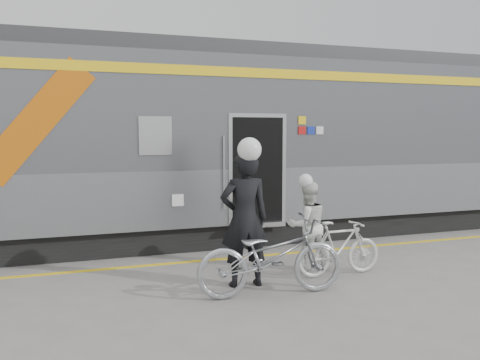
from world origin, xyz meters
name	(u,v)px	position (x,y,z in m)	size (l,w,h in m)	color
ground	(309,290)	(0.00, 0.00, 0.00)	(90.00, 90.00, 0.00)	slate
train	(134,145)	(-1.95, 4.19, 2.05)	(24.00, 3.17, 4.10)	black
safety_strip	(256,256)	(0.00, 2.15, 0.00)	(24.00, 0.12, 0.01)	yellow
man	(245,219)	(-0.82, 0.52, 1.02)	(0.75, 0.49, 2.04)	black
bicycle_left	(271,256)	(-0.62, -0.03, 0.56)	(0.75, 2.14, 1.13)	#9FA2A6
woman	(307,225)	(0.51, 1.07, 0.74)	(0.72, 0.56, 1.48)	white
bicycle_right	(339,248)	(0.81, 0.52, 0.45)	(0.42, 1.50, 0.90)	silver
helmet_man	(245,139)	(-0.82, 0.52, 2.22)	(0.35, 0.35, 0.35)	white
helmet_woman	(308,175)	(0.51, 1.07, 1.60)	(0.24, 0.24, 0.24)	white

